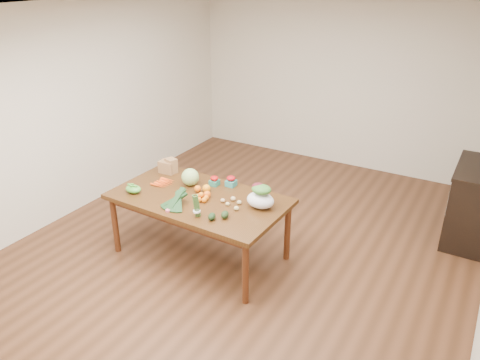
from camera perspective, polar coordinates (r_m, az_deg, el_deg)
The scene contains 26 objects.
floor at distance 5.68m, azimuth 1.26°, elevation -7.89°, with size 6.00×6.00×0.00m, color #58331E.
ceiling at distance 4.79m, azimuth 1.58°, elevation 20.40°, with size 5.00×6.00×0.02m, color white.
room_walls at distance 5.08m, azimuth 1.41°, elevation 5.03°, with size 5.02×6.02×2.70m.
dining_table at distance 5.33m, azimuth -4.90°, elevation -5.65°, with size 1.91×1.06×0.75m, color #4B2C11.
cabinet at distance 6.24m, azimuth 26.57°, elevation -2.58°, with size 0.52×1.02×0.94m, color black.
dish_towel at distance 6.14m, azimuth 24.26°, elevation -1.73°, with size 0.02×0.28×0.45m, color white.
paper_bag at distance 5.75m, azimuth -8.83°, elevation 1.75°, with size 0.26×0.21×0.18m, color #A26D49, non-canonical shape.
cabbage at distance 5.39m, azimuth -6.08°, elevation 0.36°, with size 0.20×0.20×0.20m, color #A9C873.
strawberry_basket_a at distance 5.38m, azimuth -3.14°, elevation -0.20°, with size 0.10×0.10×0.09m, color red, non-canonical shape.
strawberry_basket_b at distance 5.36m, azimuth -1.10°, elevation -0.25°, with size 0.11×0.11×0.10m, color #AF0B15, non-canonical shape.
orange_a at distance 5.24m, azimuth -5.18°, elevation -1.07°, with size 0.08×0.08×0.08m, color orange.
orange_b at distance 5.23m, azimuth -4.11°, elevation -1.02°, with size 0.09×0.09×0.09m, color orange.
orange_c at distance 5.11m, azimuth -4.03°, elevation -1.75°, with size 0.08×0.08×0.08m, color #F8550F.
mandarin_cluster at distance 5.06m, azimuth -4.76°, elevation -1.95°, with size 0.18×0.18×0.09m, color #FF570F, non-canonical shape.
carrots at distance 5.49m, azimuth -9.22°, elevation -0.34°, with size 0.22×0.24×0.03m, color #F74E14, non-canonical shape.
snap_pea_bag at distance 5.34m, azimuth -12.88°, elevation -1.07°, with size 0.19×0.14×0.09m, color #529933.
kale_bunch at distance 4.92m, azimuth -8.09°, elevation -2.51°, with size 0.32×0.40×0.16m, color black, non-canonical shape.
asparagus_bundle at distance 4.70m, azimuth -5.32°, elevation -3.14°, with size 0.08×0.08×0.25m, color #437234, non-canonical shape.
potato_a at distance 5.01m, azimuth -2.11°, elevation -2.51°, with size 0.05×0.05×0.04m, color tan.
potato_b at distance 4.94m, azimuth -1.52°, elevation -2.94°, with size 0.05×0.04×0.04m, color tan.
potato_c at distance 4.96m, azimuth -0.09°, elevation -2.73°, with size 0.05×0.05×0.04m, color tan.
potato_d at distance 5.03m, azimuth -0.85°, elevation -2.29°, with size 0.06×0.05×0.05m, color tan.
potato_e at distance 4.85m, azimuth -0.44°, elevation -3.46°, with size 0.05×0.05×0.05m, color #D1C278.
avocado_a at distance 4.67m, azimuth -3.45°, elevation -4.47°, with size 0.07×0.11×0.07m, color black.
avocado_b at distance 4.70m, azimuth -1.86°, elevation -4.25°, with size 0.07×0.11×0.07m, color black.
salad_bag at distance 4.86m, azimuth 2.51°, elevation -2.13°, with size 0.30×0.23×0.23m, color white, non-canonical shape.
Camera 1 is at (2.29, -4.19, 3.08)m, focal length 35.00 mm.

